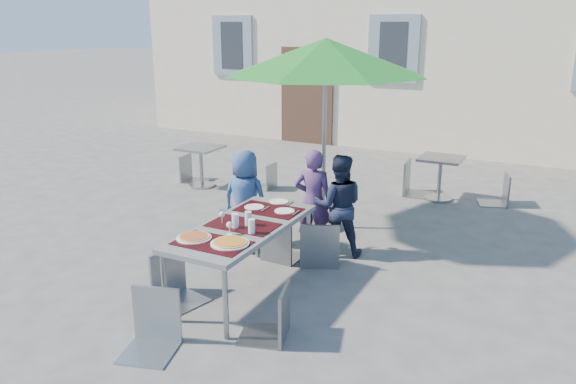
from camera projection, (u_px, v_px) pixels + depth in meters
The scene contains 22 objects.
ground at pixel (180, 286), 6.07m from camera, with size 90.00×90.00×0.00m, color #4C4C4F.
dining_table at pixel (243, 230), 5.74m from camera, with size 0.80×1.85×0.76m.
pizza_near_left at pixel (194, 237), 5.35m from camera, with size 0.34×0.34×0.03m.
pizza_near_right at pixel (230, 243), 5.22m from camera, with size 0.36×0.36×0.03m.
glassware at pixel (241, 222), 5.59m from camera, with size 0.49×0.36×0.15m.
place_settings at pixel (273, 206), 6.27m from camera, with size 0.62×0.52×0.01m.
child_0 at pixel (245, 199), 7.03m from camera, with size 0.60×0.39×1.23m, color #304C84.
child_1 at pixel (313, 201), 6.83m from camera, with size 0.47×0.31×1.29m, color #54346B.
child_2 at pixel (339, 205), 6.73m from camera, with size 0.61×0.35×1.25m, color #192138.
chair_0 at pixel (240, 204), 6.90m from camera, with size 0.47×0.47×1.01m.
chair_1 at pixel (280, 217), 6.57m from camera, with size 0.43×0.44×0.95m.
chair_2 at pixel (320, 217), 6.42m from camera, with size 0.60×0.60×1.02m.
chair_3 at pixel (172, 247), 5.62m from camera, with size 0.52×0.52×0.97m.
chair_4 at pixel (273, 282), 4.92m from camera, with size 0.52×0.52×0.94m.
chair_5 at pixel (149, 286), 4.77m from camera, with size 0.55×0.55×1.00m.
patio_umbrella at pixel (326, 58), 7.15m from camera, with size 2.65×2.65×2.55m.
cafe_table_0 at pixel (201, 160), 9.63m from camera, with size 0.66×0.66×0.70m.
bg_chair_l_0 at pixel (190, 153), 9.93m from camera, with size 0.45×0.44×0.90m.
bg_chair_r_0 at pixel (267, 161), 9.51m from camera, with size 0.38×0.38×0.84m.
cafe_table_1 at pixel (440, 172), 8.91m from camera, with size 0.65×0.65×0.70m.
bg_chair_l_1 at pixel (415, 158), 9.13m from camera, with size 0.51×0.50×1.05m.
bg_chair_r_1 at pixel (502, 171), 8.65m from camera, with size 0.52×0.51×0.93m.
Camera 1 is at (3.55, -4.38, 2.73)m, focal length 35.00 mm.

